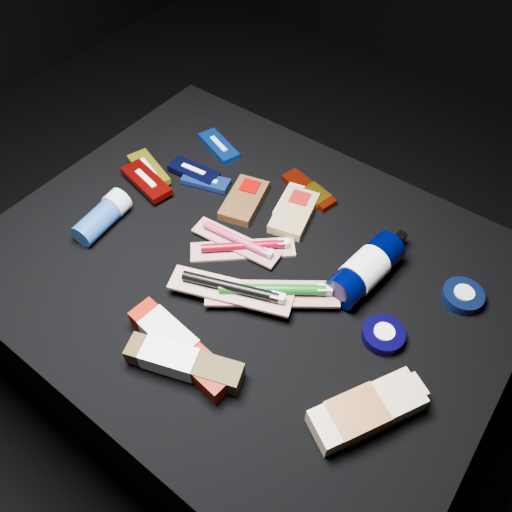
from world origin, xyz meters
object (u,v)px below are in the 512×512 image
Objects in this scene: toothpaste_carton_red at (177,345)px; deodorant_stick at (103,217)px; lotion_bottle at (365,269)px; bodywash_bottle at (365,411)px.

deodorant_stick is at bearing 165.04° from toothpaste_carton_red.
lotion_bottle is at bearing 15.62° from deodorant_stick.
lotion_bottle is 0.97× the size of toothpaste_carton_red.
deodorant_stick is (-0.49, -0.19, -0.01)m from lotion_bottle.
lotion_bottle reaches higher than toothpaste_carton_red.
toothpaste_carton_red reaches higher than bodywash_bottle.
deodorant_stick is at bearing -154.11° from bodywash_bottle.
lotion_bottle is 1.12× the size of bodywash_bottle.
lotion_bottle reaches higher than bodywash_bottle.
toothpaste_carton_red is (0.31, -0.12, -0.01)m from deodorant_stick.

